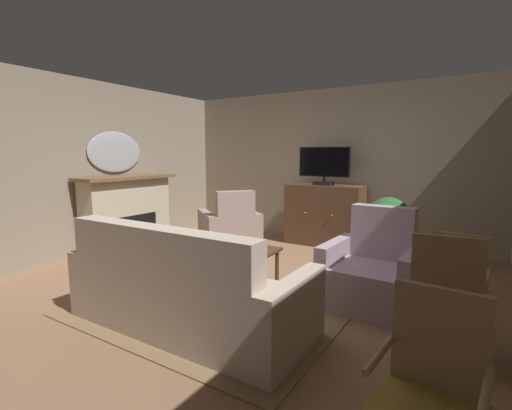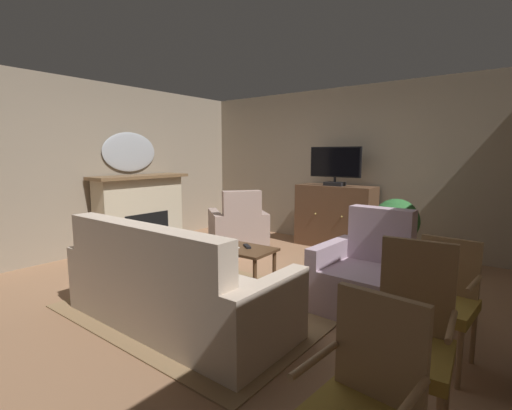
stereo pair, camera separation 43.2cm
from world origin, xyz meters
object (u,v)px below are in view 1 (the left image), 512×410
Objects in this scene: fireplace at (128,215)px; television at (324,165)px; side_chair_tucked_against_wall at (455,290)px; wall_mirror_oval at (115,152)px; tv_remote at (250,246)px; tv_cabinet at (324,216)px; folded_newspaper at (227,247)px; sofa_floral at (184,294)px; potted_plant_on_hearth_side at (388,223)px; side_chair_nearest_door at (430,398)px; armchair_facing_sofa at (230,232)px; coffee_table at (238,252)px; armchair_beside_cabinet at (374,274)px; side_chair_beside_plant at (444,326)px; cat at (179,258)px.

television is (2.54, 1.91, 0.79)m from fireplace.
television is at bearing 128.99° from side_chair_tucked_against_wall.
wall_mirror_oval is at bearing 171.67° from side_chair_tucked_against_wall.
tv_remote is 0.19× the size of side_chair_tucked_against_wall.
tv_cabinet is 2.49m from folded_newspaper.
potted_plant_on_hearth_side is (1.09, 2.82, 0.29)m from sofa_floral.
sofa_floral is at bearing 161.51° from side_chair_nearest_door.
fireplace is 2.58m from tv_remote.
television reaches higher than armchair_facing_sofa.
coffee_table is at bearing -92.35° from television.
fireplace reaches higher than folded_newspaper.
sofa_floral is at bearing -80.22° from coffee_table.
coffee_table is at bearing -168.88° from armchair_beside_cabinet.
side_chair_beside_plant is 2.95m from potted_plant_on_hearth_side.
side_chair_nearest_door is at bearing -5.32° from tv_remote.
armchair_facing_sofa is at bearing 129.71° from coffee_table.
side_chair_beside_plant is at bearing -26.00° from coffee_table.
fireplace is at bearing 177.90° from armchair_beside_cabinet.
television is at bearing 45.71° from armchair_facing_sofa.
tv_cabinet reaches higher than folded_newspaper.
coffee_table is 0.93× the size of armchair_beside_cabinet.
coffee_table is at bearing 54.76° from folded_newspaper.
sofa_floral is (0.10, -3.46, -1.04)m from television.
fireplace is at bearing 0.00° from wall_mirror_oval.
wall_mirror_oval is at bearing 151.79° from sofa_floral.
tv_remote is 1.37m from cat.
side_chair_tucked_against_wall is at bearing -24.89° from armchair_facing_sofa.
wall_mirror_oval reaches higher than armchair_facing_sofa.
side_chair_beside_plant is at bearing 90.93° from side_chair_nearest_door.
fireplace is 1.73× the size of potted_plant_on_hearth_side.
television reaches higher than side_chair_beside_plant.
potted_plant_on_hearth_side is 2.91m from cat.
side_chair_tucked_against_wall is at bearing 26.54° from tv_remote.
television is 3.49m from side_chair_tucked_against_wall.
coffee_table is (2.44, -0.43, -0.16)m from fireplace.
side_chair_nearest_door is at bearing -62.75° from television.
television is 2.53m from coffee_table.
wall_mirror_oval is 2.86m from folded_newspaper.
television is 1.89m from armchair_facing_sofa.
fireplace is 4.72m from side_chair_tucked_against_wall.
side_chair_tucked_against_wall is at bearing -51.01° from television.
television is 5.10× the size of tv_remote.
fireplace is 5.17m from side_chair_nearest_door.
folded_newspaper reaches higher than coffee_table.
armchair_facing_sofa reaches higher than side_chair_nearest_door.
fireplace is 1.92× the size of television.
wall_mirror_oval reaches higher than potted_plant_on_hearth_side.
armchair_facing_sofa is at bearing 144.56° from side_chair_beside_plant.
folded_newspaper is 2.52m from side_chair_beside_plant.
tv_cabinet is (2.54, 1.97, -0.08)m from fireplace.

